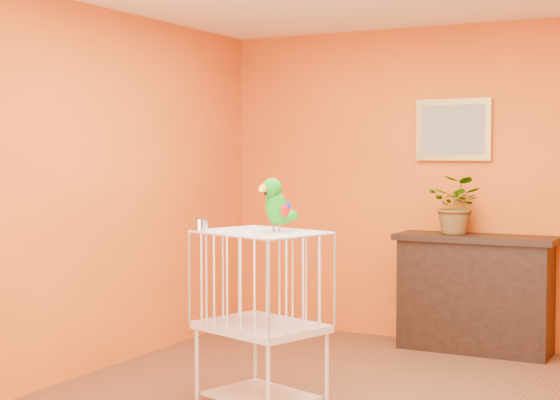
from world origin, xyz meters
The scene contains 7 objects.
room_shell centered at (0.00, 0.00, 1.58)m, with size 4.50×4.50×4.50m.
console_cabinet centered at (0.24, 2.03, 0.46)m, with size 1.24×0.44×0.92m.
potted_plant centered at (0.09, 2.00, 1.10)m, with size 0.42×0.46×0.36m, color #26722D.
framed_picture centered at (0.00, 2.22, 1.75)m, with size 0.62×0.04×0.50m.
birdcage centered at (-0.50, -0.11, 0.56)m, with size 0.83×0.73×1.08m.
feed_cup centered at (-0.85, -0.23, 1.12)m, with size 0.10×0.10×0.07m, color silver.
parrot centered at (-0.41, -0.07, 1.25)m, with size 0.18×0.29×0.33m.
Camera 1 is at (1.98, -4.59, 1.54)m, focal length 55.00 mm.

